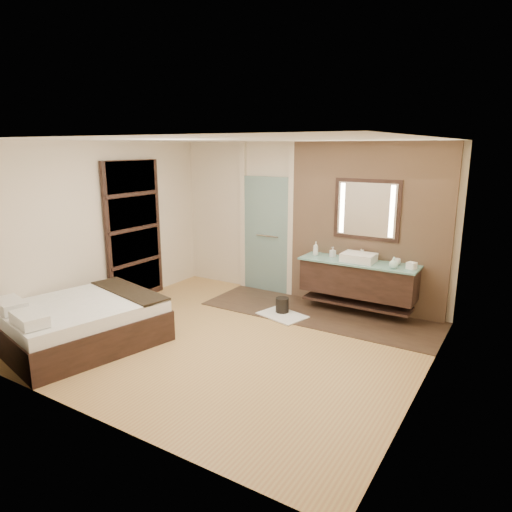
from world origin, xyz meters
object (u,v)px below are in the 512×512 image
Objects in this scene: mirror_unit at (367,210)px; bed at (82,323)px; vanity at (358,279)px; waste_bin at (282,306)px.

mirror_unit is 0.48× the size of bed.
bed is at bearing -131.82° from vanity.
mirror_unit is at bearing 40.85° from waste_bin.
vanity is at bearing 32.16° from waste_bin.
waste_bin is at bearing 67.57° from bed.
vanity is 1.28m from waste_bin.
mirror_unit reaches higher than waste_bin.
bed reaches higher than waste_bin.
bed is (-2.75, -3.08, -0.28)m from vanity.
waste_bin is at bearing -139.15° from mirror_unit.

